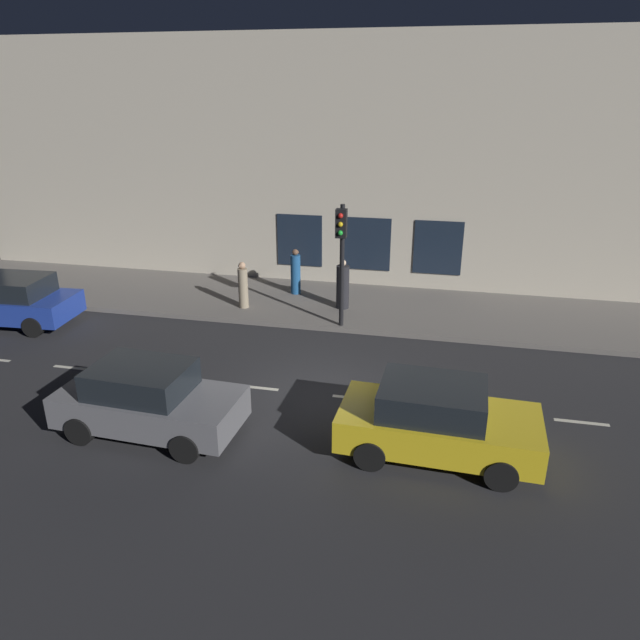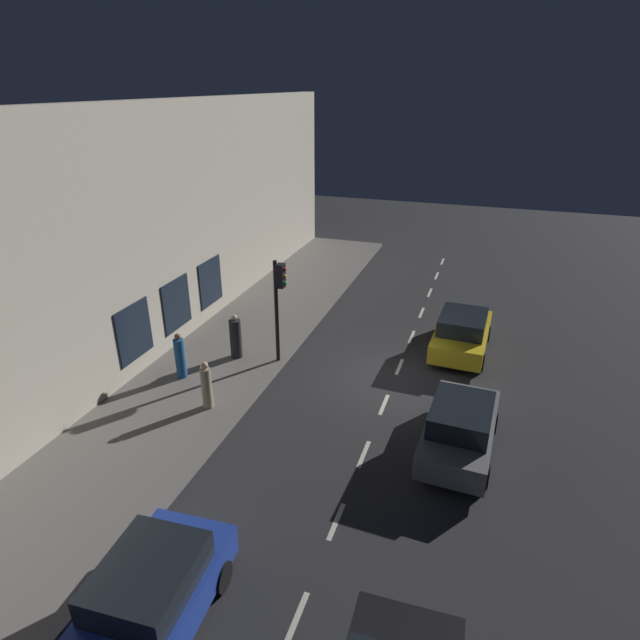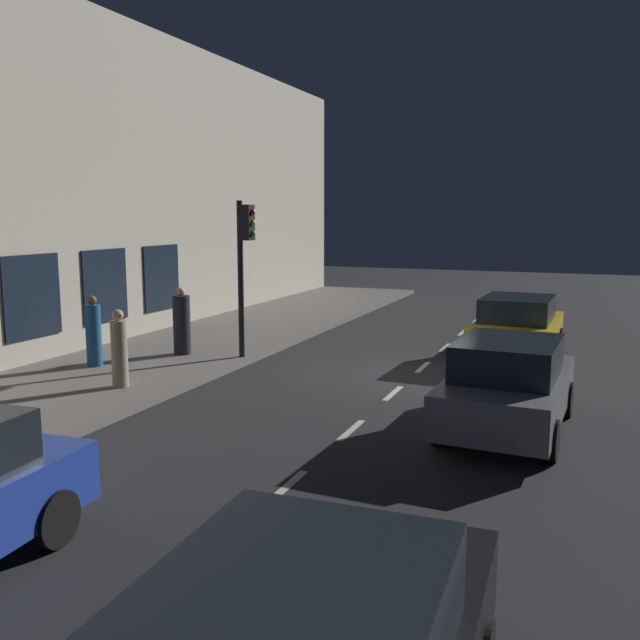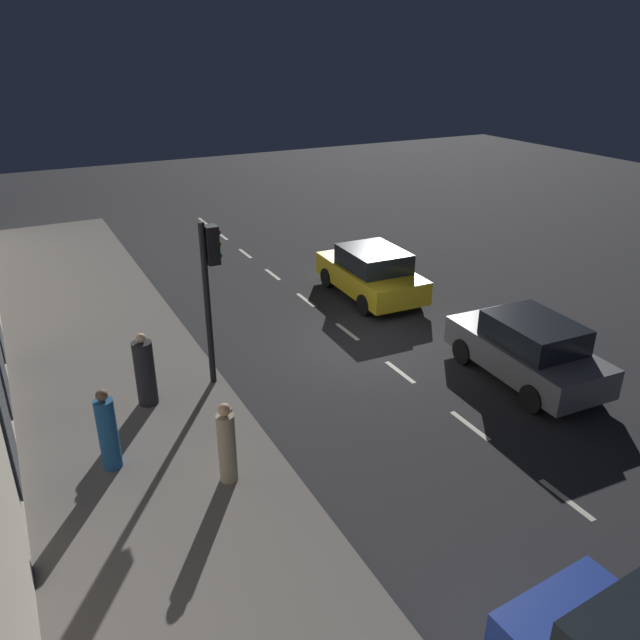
{
  "view_description": "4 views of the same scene",
  "coord_description": "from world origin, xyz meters",
  "px_view_note": "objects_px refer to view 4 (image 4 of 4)",
  "views": [
    {
      "loc": [
        -12.63,
        -2.86,
        7.13
      ],
      "look_at": [
        1.73,
        0.3,
        1.29
      ],
      "focal_mm": 33.05,
      "sensor_mm": 36.0,
      "label": 1
    },
    {
      "loc": [
        -2.63,
        15.76,
        9.42
      ],
      "look_at": [
        3.14,
        -1.26,
        1.3
      ],
      "focal_mm": 29.59,
      "sensor_mm": 36.0,
      "label": 2
    },
    {
      "loc": [
        -3.65,
        14.68,
        3.62
      ],
      "look_at": [
        2.59,
        -0.82,
        1.02
      ],
      "focal_mm": 38.15,
      "sensor_mm": 36.0,
      "label": 3
    },
    {
      "loc": [
        7.88,
        12.52,
        7.41
      ],
      "look_at": [
        1.82,
        0.86,
        1.48
      ],
      "focal_mm": 34.96,
      "sensor_mm": 36.0,
      "label": 4
    }
  ],
  "objects_px": {
    "parked_car_1": "(371,273)",
    "pedestrian_0": "(108,432)",
    "parked_car_0": "(528,349)",
    "pedestrian_2": "(145,372)",
    "traffic_light": "(210,275)",
    "pedestrian_1": "(227,445)"
  },
  "relations": [
    {
      "from": "parked_car_1",
      "to": "pedestrian_0",
      "type": "height_order",
      "value": "pedestrian_0"
    },
    {
      "from": "parked_car_0",
      "to": "pedestrian_0",
      "type": "relative_size",
      "value": 2.48
    },
    {
      "from": "pedestrian_2",
      "to": "traffic_light",
      "type": "bearing_deg",
      "value": -114.71
    },
    {
      "from": "parked_car_0",
      "to": "pedestrian_2",
      "type": "height_order",
      "value": "pedestrian_2"
    },
    {
      "from": "parked_car_1",
      "to": "pedestrian_2",
      "type": "relative_size",
      "value": 2.45
    },
    {
      "from": "pedestrian_0",
      "to": "pedestrian_2",
      "type": "height_order",
      "value": "pedestrian_2"
    },
    {
      "from": "pedestrian_0",
      "to": "parked_car_0",
      "type": "bearing_deg",
      "value": -35.78
    },
    {
      "from": "pedestrian_0",
      "to": "pedestrian_2",
      "type": "bearing_deg",
      "value": 29.34
    },
    {
      "from": "parked_car_0",
      "to": "parked_car_1",
      "type": "distance_m",
      "value": 6.19
    },
    {
      "from": "traffic_light",
      "to": "pedestrian_0",
      "type": "distance_m",
      "value": 3.99
    },
    {
      "from": "parked_car_1",
      "to": "pedestrian_1",
      "type": "distance_m",
      "value": 9.73
    },
    {
      "from": "traffic_light",
      "to": "pedestrian_2",
      "type": "height_order",
      "value": "traffic_light"
    },
    {
      "from": "parked_car_1",
      "to": "pedestrian_2",
      "type": "xyz_separation_m",
      "value": [
        7.77,
        3.38,
        0.12
      ]
    },
    {
      "from": "parked_car_1",
      "to": "pedestrian_0",
      "type": "bearing_deg",
      "value": -146.98
    },
    {
      "from": "traffic_light",
      "to": "parked_car_0",
      "type": "height_order",
      "value": "traffic_light"
    },
    {
      "from": "pedestrian_2",
      "to": "parked_car_1",
      "type": "bearing_deg",
      "value": -99.49
    },
    {
      "from": "traffic_light",
      "to": "parked_car_0",
      "type": "distance_m",
      "value": 7.52
    },
    {
      "from": "pedestrian_2",
      "to": "pedestrian_1",
      "type": "bearing_deg",
      "value": 158.62
    },
    {
      "from": "pedestrian_0",
      "to": "pedestrian_1",
      "type": "relative_size",
      "value": 1.03
    },
    {
      "from": "parked_car_0",
      "to": "pedestrian_2",
      "type": "distance_m",
      "value": 8.72
    },
    {
      "from": "parked_car_1",
      "to": "pedestrian_0",
      "type": "relative_size",
      "value": 2.51
    },
    {
      "from": "parked_car_0",
      "to": "parked_car_1",
      "type": "bearing_deg",
      "value": 97.27
    }
  ]
}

